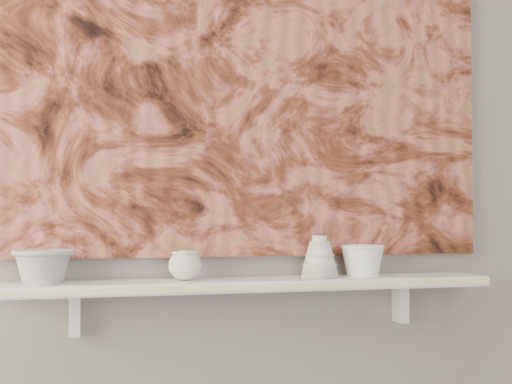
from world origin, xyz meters
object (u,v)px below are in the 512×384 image
object	(u,v)px
bowl_grey	(43,266)
bell_vessel	(320,256)
painting	(246,71)
bowl_white	(363,260)
shelf	(253,284)
cup_cream	(185,265)

from	to	relation	value
bowl_grey	bell_vessel	xyz separation A→B (m)	(0.77, 0.00, 0.01)
bell_vessel	painting	bearing A→B (deg)	158.11
bowl_white	shelf	bearing A→B (deg)	180.00
bowl_grey	cup_cream	distance (m)	0.38
painting	bowl_white	distance (m)	0.66
shelf	cup_cream	world-z (taller)	cup_cream
cup_cream	bowl_white	bearing A→B (deg)	0.00
shelf	bell_vessel	distance (m)	0.21
shelf	bowl_grey	world-z (taller)	bowl_grey
bowl_grey	bowl_white	bearing A→B (deg)	0.00
shelf	bowl_white	size ratio (longest dim) A/B	10.79
bowl_white	bowl_grey	bearing A→B (deg)	180.00
bowl_grey	bell_vessel	bearing A→B (deg)	0.00
cup_cream	bowl_white	size ratio (longest dim) A/B	0.71
painting	bell_vessel	xyz separation A→B (m)	(0.20, -0.08, -0.55)
bell_vessel	bowl_white	xyz separation A→B (m)	(0.14, 0.00, -0.01)
shelf	painting	size ratio (longest dim) A/B	0.93
shelf	cup_cream	xyz separation A→B (m)	(-0.20, 0.00, 0.06)
shelf	bowl_white	distance (m)	0.34
painting	cup_cream	world-z (taller)	painting
bowl_grey	cup_cream	bearing A→B (deg)	0.00
shelf	painting	xyz separation A→B (m)	(0.00, 0.08, 0.62)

